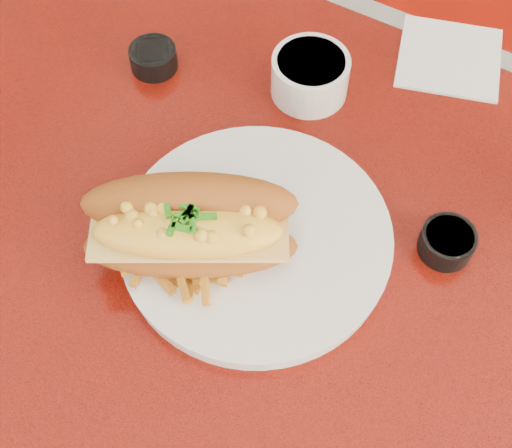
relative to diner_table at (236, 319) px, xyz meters
The scene contains 11 objects.
ground 0.61m from the diner_table, ahead, with size 8.00×8.00×0.00m, color beige.
diner_table is the anchor object (origin of this frame).
booth_bench_far 0.87m from the diner_table, 90.00° to the left, with size 1.20×0.51×0.90m.
dinner_plate 0.17m from the diner_table, 57.89° to the left, with size 0.33×0.33×0.02m.
mac_hoagie 0.22m from the diner_table, 147.96° to the right, with size 0.23×0.19×0.09m.
fries_pile 0.20m from the diner_table, 121.37° to the right, with size 0.10×0.09×0.03m, color orange, non-canonical shape.
fork 0.19m from the diner_table, 59.30° to the left, with size 0.04×0.16×0.00m.
gravy_ramekin 0.31m from the diner_table, 98.90° to the left, with size 0.11×0.11×0.05m.
sauce_cup_left 0.33m from the diner_table, 140.86° to the left, with size 0.07×0.07×0.03m.
sauce_cup_right 0.28m from the diner_table, 31.95° to the left, with size 0.06×0.06×0.03m.
paper_napkin 0.41m from the diner_table, 76.63° to the left, with size 0.12×0.12×0.00m, color white.
Camera 1 is at (0.20, -0.29, 1.41)m, focal length 50.00 mm.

